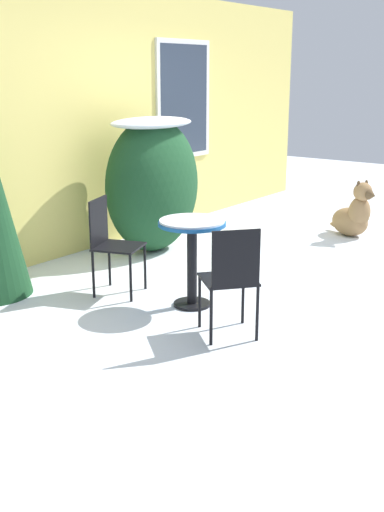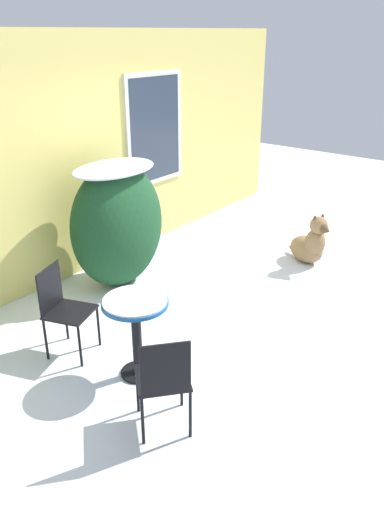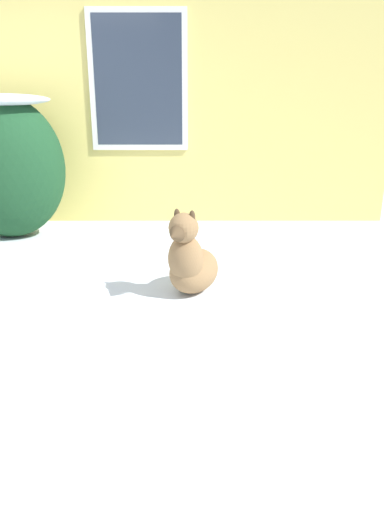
{
  "view_description": "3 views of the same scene",
  "coord_description": "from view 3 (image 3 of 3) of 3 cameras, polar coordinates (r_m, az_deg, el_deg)",
  "views": [
    {
      "loc": [
        -5.47,
        -2.93,
        1.94
      ],
      "look_at": [
        -1.33,
        0.16,
        0.44
      ],
      "focal_mm": 45.0,
      "sensor_mm": 36.0,
      "label": 1
    },
    {
      "loc": [
        -3.89,
        -2.45,
        2.79
      ],
      "look_at": [
        0.0,
        0.6,
        0.55
      ],
      "focal_mm": 35.0,
      "sensor_mm": 36.0,
      "label": 2
    },
    {
      "loc": [
        1.75,
        -3.59,
        1.58
      ],
      "look_at": [
        1.76,
        0.07,
        0.29
      ],
      "focal_mm": 35.0,
      "sensor_mm": 36.0,
      "label": 3
    }
  ],
  "objects": [
    {
      "name": "house_wall",
      "position": [
        6.03,
        -17.29,
        17.03
      ],
      "size": [
        8.0,
        0.1,
        2.82
      ],
      "color": "#E5D16B",
      "rests_on": "ground_plane"
    },
    {
      "name": "shrub_left",
      "position": [
        5.55,
        -20.84,
        9.75
      ],
      "size": [
        1.22,
        0.83,
        1.46
      ],
      "color": "#194223",
      "rests_on": "ground_plane"
    },
    {
      "name": "dog",
      "position": [
        3.84,
        -0.38,
        -0.76
      ],
      "size": [
        0.53,
        0.71,
        0.7
      ],
      "rotation": [
        0.0,
        0.0,
        -0.43
      ],
      "color": "#937047",
      "rests_on": "ground_plane"
    }
  ]
}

